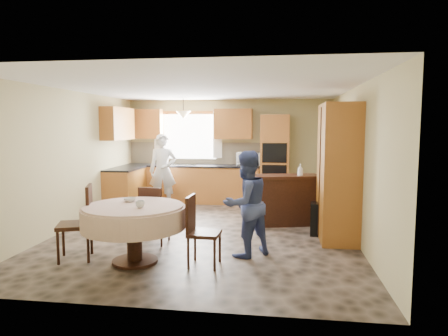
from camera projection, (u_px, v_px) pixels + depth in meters
name	position (u px, v px, depth m)	size (l,w,h in m)	color
floor	(206.00, 232.00, 7.03)	(5.00, 6.00, 0.01)	brown
ceiling	(205.00, 88.00, 6.77)	(5.00, 6.00, 0.01)	white
wall_back	(228.00, 151.00, 9.86)	(5.00, 0.02, 2.50)	tan
wall_front	(150.00, 188.00, 3.95)	(5.00, 0.02, 2.50)	tan
wall_left	(71.00, 160.00, 7.25)	(0.02, 6.00, 2.50)	tan
wall_right	(355.00, 163.00, 6.56)	(0.02, 6.00, 2.50)	tan
window	(188.00, 136.00, 9.94)	(1.40, 0.03, 1.10)	white
curtain_left	(158.00, 134.00, 9.99)	(0.22, 0.02, 1.15)	white
curtain_right	(218.00, 135.00, 9.78)	(0.22, 0.02, 1.15)	white
base_cab_back	(192.00, 184.00, 9.76)	(3.30, 0.60, 0.88)	#CD7436
counter_back	(192.00, 166.00, 9.71)	(3.30, 0.64, 0.04)	black
base_cab_left	(125.00, 189.00, 9.06)	(0.60, 1.20, 0.88)	#CD7436
counter_left	(125.00, 169.00, 9.01)	(0.64, 1.20, 0.04)	black
backsplash	(194.00, 153.00, 9.97)	(3.30, 0.02, 0.55)	#CEB891
wall_cab_left	(145.00, 124.00, 9.91)	(0.85, 0.33, 0.72)	#BF782F
wall_cab_right	(233.00, 124.00, 9.60)	(0.90, 0.33, 0.72)	#BF782F
wall_cab_side	(118.00, 124.00, 8.93)	(0.33, 1.20, 0.72)	#BF782F
oven_tower	(275.00, 160.00, 9.41)	(0.66, 0.62, 2.12)	#CD7436
oven_upper	(274.00, 153.00, 9.08)	(0.56, 0.01, 0.45)	black
oven_lower	(274.00, 175.00, 9.13)	(0.56, 0.01, 0.45)	black
pendant	(183.00, 115.00, 9.41)	(0.36, 0.36, 0.18)	beige
sideboard	(286.00, 201.00, 7.54)	(1.24, 0.51, 0.88)	#37180F
space_heater	(322.00, 219.00, 6.79)	(0.41, 0.28, 0.56)	black
cupboard	(338.00, 172.00, 6.50)	(0.58, 1.16, 2.22)	#CD7436
dining_table	(134.00, 218.00, 5.39)	(1.39, 1.39, 0.79)	#37180F
chair_left	(81.00, 219.00, 5.56)	(0.58, 0.58, 1.04)	#37180F
chair_back	(153.00, 213.00, 6.25)	(0.42, 0.42, 0.92)	#37180F
chair_right	(199.00, 227.00, 5.30)	(0.43, 0.43, 0.94)	#37180F
framed_picture	(350.00, 142.00, 6.83)	(0.06, 0.57, 0.47)	#ECBD45
microwave	(249.00, 159.00, 9.45)	(0.57, 0.39, 0.31)	silver
person_sink	(163.00, 171.00, 9.10)	(0.62, 0.40, 1.68)	silver
person_dining	(246.00, 204.00, 5.67)	(0.74, 0.57, 1.51)	#39467D
bowl_sideboard	(276.00, 177.00, 7.52)	(0.22, 0.22, 0.05)	#B2B2B2
bottle_sideboard	(300.00, 171.00, 7.44)	(0.11, 0.11, 0.27)	silver
cup_table	(140.00, 204.00, 5.20)	(0.12, 0.12, 0.09)	#B2B2B2
bowl_table	(130.00, 200.00, 5.63)	(0.17, 0.17, 0.05)	#B2B2B2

